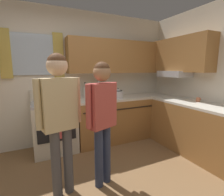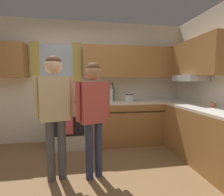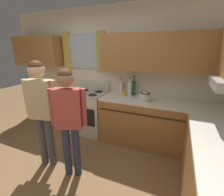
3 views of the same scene
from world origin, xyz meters
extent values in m
plane|color=olive|center=(0.00, 0.00, 0.00)|extent=(12.00, 12.00, 0.00)
cube|color=silver|center=(0.00, 1.90, 1.30)|extent=(4.60, 0.10, 2.60)
cube|color=silver|center=(-0.49, 1.83, 1.73)|extent=(0.67, 0.03, 0.71)
cube|color=gold|center=(-0.92, 1.82, 1.73)|extent=(0.18, 0.04, 0.81)
cube|color=gold|center=(-0.06, 1.82, 1.73)|extent=(0.18, 0.04, 0.81)
cube|color=#9E6B38|center=(-1.67, 1.69, 1.73)|extent=(1.25, 0.32, 0.66)
cube|color=#9E6B38|center=(1.18, 1.69, 1.73)|extent=(2.23, 0.32, 0.66)
cube|color=#9E6B38|center=(1.22, 1.54, 0.43)|extent=(2.15, 0.62, 0.86)
cube|color=silver|center=(1.22, 1.54, 0.88)|extent=(2.15, 0.62, 0.04)
cube|color=#9E6B38|center=(1.99, 0.43, 0.43)|extent=(0.62, 1.61, 0.86)
cube|color=#2D2319|center=(1.22, 1.23, 0.72)|extent=(2.03, 0.01, 0.02)
cube|color=beige|center=(-0.24, 1.54, 0.43)|extent=(0.73, 0.62, 0.86)
cube|color=black|center=(-0.24, 1.23, 0.48)|extent=(0.61, 0.01, 0.36)
cylinder|color=#ADADB2|center=(-0.24, 1.20, 0.70)|extent=(0.61, 0.02, 0.02)
cube|color=#ADADB2|center=(-0.24, 1.54, 0.88)|extent=(0.73, 0.62, 0.04)
cube|color=beige|center=(-0.24, 1.81, 1.00)|extent=(0.73, 0.08, 0.20)
cylinder|color=black|center=(-0.42, 1.40, 0.91)|extent=(0.17, 0.17, 0.01)
cylinder|color=black|center=(-0.05, 1.40, 0.91)|extent=(0.17, 0.17, 0.01)
cylinder|color=black|center=(-0.42, 1.68, 0.91)|extent=(0.17, 0.17, 0.01)
cylinder|color=black|center=(-0.05, 1.68, 0.91)|extent=(0.17, 0.17, 0.01)
cube|color=#CC4C4C|center=(-0.24, 1.19, 0.52)|extent=(0.20, 0.02, 0.34)
cylinder|color=#2D6633|center=(0.69, 1.74, 1.04)|extent=(0.08, 0.08, 0.28)
cylinder|color=#2D6633|center=(0.69, 1.74, 1.23)|extent=(0.03, 0.03, 0.10)
cylinder|color=#3F382D|center=(0.69, 1.74, 1.29)|extent=(0.03, 0.03, 0.02)
cylinder|color=white|center=(0.42, 1.77, 1.01)|extent=(0.08, 0.08, 0.22)
cylinder|color=white|center=(0.42, 1.77, 1.16)|extent=(0.03, 0.03, 0.08)
cylinder|color=#3F382D|center=(0.42, 1.77, 1.21)|extent=(0.03, 0.03, 0.02)
cylinder|color=silver|center=(0.65, 1.62, 1.03)|extent=(0.07, 0.07, 0.26)
cylinder|color=silver|center=(0.65, 1.62, 1.21)|extent=(0.03, 0.03, 0.09)
cylinder|color=#3F382D|center=(0.65, 1.62, 1.26)|extent=(0.03, 0.03, 0.02)
cylinder|color=gold|center=(0.52, 1.64, 0.95)|extent=(0.08, 0.08, 0.09)
torus|color=gold|center=(0.57, 1.64, 0.95)|extent=(0.06, 0.01, 0.06)
cylinder|color=silver|center=(0.99, 1.42, 0.97)|extent=(0.20, 0.20, 0.14)
cone|color=silver|center=(0.99, 1.42, 1.06)|extent=(0.18, 0.18, 0.05)
sphere|color=black|center=(0.99, 1.42, 1.09)|extent=(0.02, 0.02, 0.02)
cone|color=silver|center=(1.12, 1.42, 1.00)|extent=(0.09, 0.04, 0.07)
torus|color=black|center=(0.99, 1.42, 1.05)|extent=(0.17, 0.17, 0.02)
cylinder|color=#4C4C51|center=(-0.23, 0.36, 0.41)|extent=(0.11, 0.11, 0.81)
cylinder|color=#4C4C51|center=(-0.37, 0.33, 0.41)|extent=(0.11, 0.11, 0.81)
cube|color=#D1BC8C|center=(-0.30, 0.35, 1.10)|extent=(0.40, 0.23, 0.57)
cylinder|color=#D1BC8C|center=(-0.08, 0.39, 1.12)|extent=(0.07, 0.07, 0.53)
cylinder|color=#D1BC8C|center=(-0.52, 0.30, 1.12)|extent=(0.07, 0.07, 0.53)
sphere|color=beige|center=(-0.30, 0.35, 1.52)|extent=(0.22, 0.22, 0.22)
sphere|color=#4C2D19|center=(-0.30, 0.35, 1.54)|extent=(0.21, 0.21, 0.21)
cylinder|color=#2D3856|center=(0.26, 0.34, 0.39)|extent=(0.10, 0.10, 0.77)
cylinder|color=#2D3856|center=(0.13, 0.29, 0.39)|extent=(0.10, 0.10, 0.77)
cube|color=#BF4C47|center=(0.20, 0.32, 1.04)|extent=(0.38, 0.27, 0.55)
cylinder|color=#BF4C47|center=(0.39, 0.39, 1.06)|extent=(0.07, 0.07, 0.50)
cylinder|color=#BF4C47|center=(0.00, 0.24, 1.06)|extent=(0.07, 0.07, 0.50)
sphere|color=#A87A56|center=(0.20, 0.32, 1.44)|extent=(0.21, 0.21, 0.21)
sphere|color=#4C2D19|center=(0.20, 0.32, 1.47)|extent=(0.19, 0.19, 0.19)
camera|label=1|loc=(-0.56, -1.55, 1.48)|focal=27.22mm
camera|label=2|loc=(0.09, -1.90, 1.32)|focal=26.87mm
camera|label=3|loc=(1.47, -1.23, 1.80)|focal=25.22mm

